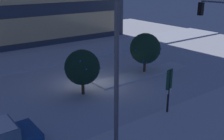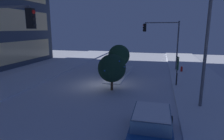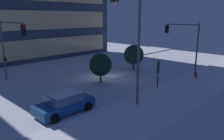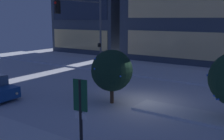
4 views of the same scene
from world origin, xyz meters
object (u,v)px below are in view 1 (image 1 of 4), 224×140
object	(u,v)px
street_lamp_arched	(106,35)
decorated_tree_left_of_median	(82,67)
parking_info_sign	(169,86)
decorated_tree_median	(145,49)

from	to	relation	value
street_lamp_arched	decorated_tree_left_of_median	distance (m)	7.29
parking_info_sign	decorated_tree_left_of_median	world-z (taller)	decorated_tree_left_of_median
street_lamp_arched	parking_info_sign	size ratio (longest dim) A/B	3.00
street_lamp_arched	decorated_tree_median	xyz separation A→B (m)	(8.76, 6.79, -3.23)
parking_info_sign	decorated_tree_left_of_median	distance (m)	6.03
street_lamp_arched	decorated_tree_left_of_median	xyz separation A→B (m)	(2.29, 6.02, -3.42)
street_lamp_arched	decorated_tree_left_of_median	world-z (taller)	street_lamp_arched
decorated_tree_left_of_median	decorated_tree_median	bearing A→B (deg)	6.72
street_lamp_arched	decorated_tree_median	bearing A→B (deg)	-54.83
street_lamp_arched	decorated_tree_left_of_median	size ratio (longest dim) A/B	2.65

